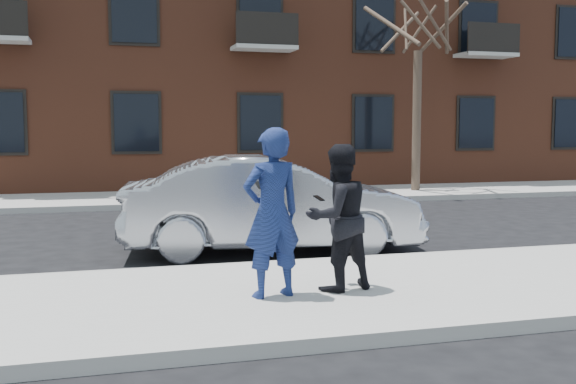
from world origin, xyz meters
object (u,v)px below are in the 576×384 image
object	(u,v)px
man_hoodie	(272,213)
man_peacoat	(338,217)
street_tree	(419,11)
silver_sedan	(271,205)

from	to	relation	value
man_hoodie	man_peacoat	xyz separation A→B (m)	(0.83, 0.11, -0.10)
man_hoodie	man_peacoat	bearing A→B (deg)	175.08
man_hoodie	street_tree	bearing A→B (deg)	-135.65
silver_sedan	man_hoodie	world-z (taller)	man_hoodie
street_tree	man_peacoat	bearing A→B (deg)	-120.20
street_tree	man_hoodie	distance (m)	14.30
silver_sedan	street_tree	bearing A→B (deg)	-32.31
silver_sedan	man_peacoat	distance (m)	3.28
silver_sedan	man_hoodie	distance (m)	3.50
street_tree	man_hoodie	xyz separation A→B (m)	(-7.41, -11.41, -4.42)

